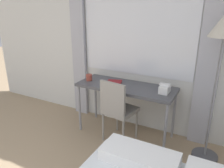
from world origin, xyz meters
name	(u,v)px	position (x,y,z in m)	size (l,w,h in m)	color
wall_back_with_window	(122,39)	(0.03, 3.12, 1.35)	(5.46, 0.13, 2.70)	silver
desk	(126,90)	(0.26, 2.78, 0.70)	(1.38, 0.53, 0.76)	#4C4C51
desk_chair	(117,108)	(0.25, 2.54, 0.53)	(0.46, 0.46, 0.91)	gray
telephone	(165,89)	(0.81, 2.78, 0.82)	(0.13, 0.19, 0.12)	white
book	(114,82)	(0.07, 2.80, 0.78)	(0.25, 0.24, 0.02)	maroon
mug	(89,77)	(-0.31, 2.73, 0.81)	(0.09, 0.09, 0.09)	#993F33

